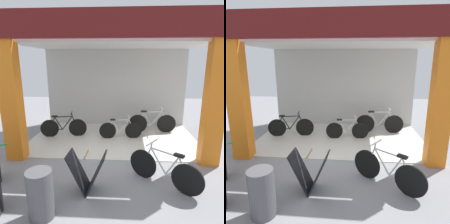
# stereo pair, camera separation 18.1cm
# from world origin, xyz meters

# --- Properties ---
(ground_plane) EXTENTS (19.17, 19.17, 0.00)m
(ground_plane) POSITION_xyz_m (0.00, 0.00, 0.00)
(ground_plane) COLOR gray
(ground_plane) RESTS_ON ground
(shop_facade) EXTENTS (5.79, 3.57, 3.75)m
(shop_facade) POSITION_xyz_m (0.00, 1.71, 2.03)
(shop_facade) COLOR beige
(shop_facade) RESTS_ON ground
(bicycle_inside_0) EXTENTS (1.46, 0.40, 0.80)m
(bicycle_inside_0) POSITION_xyz_m (0.24, 1.62, 0.32)
(bicycle_inside_0) COLOR black
(bicycle_inside_0) RESTS_ON ground
(bicycle_inside_1) EXTENTS (1.59, 0.44, 0.88)m
(bicycle_inside_1) POSITION_xyz_m (-1.76, 1.69, 0.35)
(bicycle_inside_1) COLOR black
(bicycle_inside_1) RESTS_ON ground
(bicycle_inside_2) EXTENTS (1.75, 0.48, 0.96)m
(bicycle_inside_2) POSITION_xyz_m (1.40, 2.30, 0.38)
(bicycle_inside_2) COLOR black
(bicycle_inside_2) RESTS_ON ground
(bicycle_parked_1) EXTENTS (1.38, 1.04, 0.93)m
(bicycle_parked_1) POSITION_xyz_m (1.22, -1.05, 0.37)
(bicycle_parked_1) COLOR black
(bicycle_parked_1) RESTS_ON ground
(sandwich_board_sign) EXTENTS (0.79, 0.51, 0.86)m
(sandwich_board_sign) POSITION_xyz_m (-0.37, -1.35, 0.43)
(sandwich_board_sign) COLOR black
(sandwich_board_sign) RESTS_ON ground
(trash_bin) EXTENTS (0.44, 0.44, 0.87)m
(trash_bin) POSITION_xyz_m (-1.04, -2.11, 0.43)
(trash_bin) COLOR #4C4C51
(trash_bin) RESTS_ON ground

